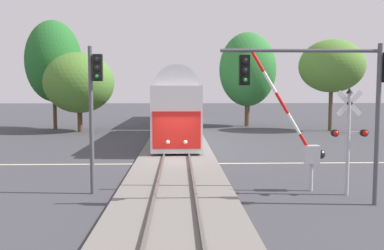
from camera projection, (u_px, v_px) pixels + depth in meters
name	position (u px, v px, depth m)	size (l,w,h in m)	color
ground_plane	(177.00, 164.00, 22.50)	(220.00, 220.00, 0.00)	#3D3D42
road_centre_stripe	(177.00, 164.00, 22.50)	(44.00, 0.20, 0.01)	beige
railway_track	(177.00, 162.00, 22.49)	(4.40, 80.00, 0.32)	slate
commuter_train	(177.00, 102.00, 41.90)	(3.04, 39.49, 5.16)	silver
crossing_gate_near	(306.00, 143.00, 16.25)	(3.01, 0.40, 5.53)	#B7B7BC
crossing_signal_mast	(349.00, 130.00, 15.53)	(1.36, 0.44, 4.04)	#B2B2B7
traffic_signal_median	(94.00, 96.00, 15.63)	(0.53, 0.38, 5.58)	#4C4C51
traffic_signal_near_right	(332.00, 83.00, 13.96)	(5.82, 0.38, 5.50)	#4C4C51
elm_centre_background	(248.00, 70.00, 45.77)	(6.21, 6.21, 10.29)	brown
oak_behind_train	(79.00, 83.00, 39.62)	(6.61, 6.61, 7.57)	#4C3828
maple_right_background	(332.00, 66.00, 40.42)	(6.28, 6.28, 8.86)	#4C3828
pine_left_background	(54.00, 61.00, 42.36)	(5.61, 5.61, 11.03)	brown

